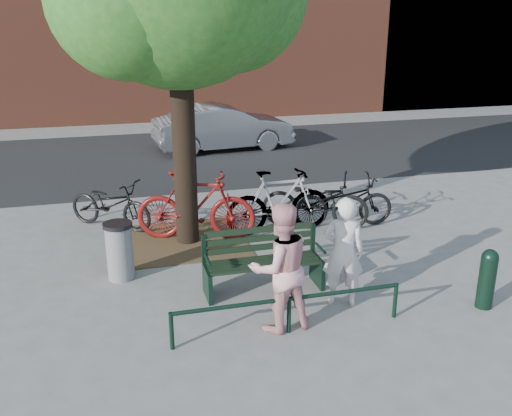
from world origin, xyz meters
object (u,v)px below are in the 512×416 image
object	(u,v)px
park_bench	(262,259)
person_left	(343,252)
parked_car	(223,127)
person_right	(280,268)
litter_bin	(120,251)
bollard	(487,277)
bicycle_c	(344,201)

from	to	relation	value
park_bench	person_left	world-z (taller)	person_left
parked_car	person_left	bearing A→B (deg)	172.42
person_right	litter_bin	xyz separation A→B (m)	(-1.94, 2.02, -0.40)
person_right	litter_bin	bearing A→B (deg)	-53.58
litter_bin	parked_car	size ratio (longest dim) A/B	0.22
park_bench	bollard	bearing A→B (deg)	-25.29
litter_bin	parked_car	bearing A→B (deg)	67.66
bicycle_c	person_left	bearing A→B (deg)	163.79
park_bench	bollard	world-z (taller)	park_bench
person_left	bicycle_c	size ratio (longest dim) A/B	0.83
bollard	parked_car	xyz separation A→B (m)	(-1.55, 10.32, 0.21)
bollard	parked_car	size ratio (longest dim) A/B	0.21
person_left	litter_bin	distance (m)	3.40
bollard	litter_bin	size ratio (longest dim) A/B	0.95
park_bench	person_left	size ratio (longest dim) A/B	1.10
litter_bin	bicycle_c	distance (m)	4.39
parked_car	park_bench	bearing A→B (deg)	166.24
person_left	person_right	distance (m)	1.10
litter_bin	bicycle_c	bearing A→B (deg)	16.23
park_bench	parked_car	world-z (taller)	parked_car
person_left	litter_bin	bearing A→B (deg)	-9.05
bollard	bicycle_c	distance (m)	3.53
bicycle_c	park_bench	bearing A→B (deg)	141.33
person_right	parked_car	world-z (taller)	person_right
bicycle_c	litter_bin	bearing A→B (deg)	113.58
person_right	bicycle_c	bearing A→B (deg)	-132.37
litter_bin	person_left	bearing A→B (deg)	-28.84
person_left	person_right	bearing A→B (deg)	40.42
person_right	parked_car	bearing A→B (deg)	-105.12
park_bench	bollard	xyz separation A→B (m)	(2.85, -1.35, -0.01)
park_bench	person_right	bearing A→B (deg)	-94.15
park_bench	bicycle_c	xyz separation A→B (m)	(2.20, 2.12, 0.02)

